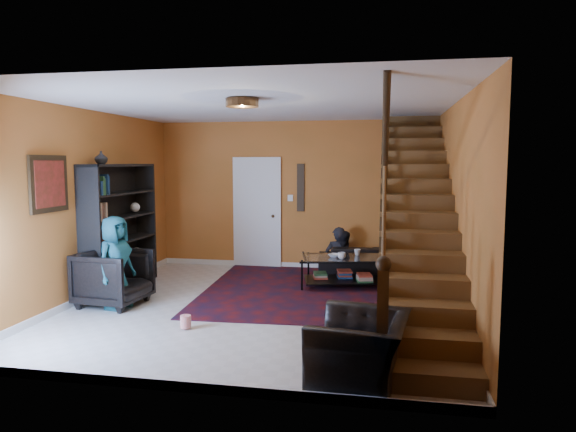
# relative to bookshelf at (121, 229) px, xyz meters

# --- Properties ---
(floor) EXTENTS (5.50, 5.50, 0.00)m
(floor) POSITION_rel_bookshelf_xyz_m (2.40, -0.60, -0.96)
(floor) COLOR beige
(floor) RESTS_ON ground
(room) EXTENTS (5.50, 5.50, 5.50)m
(room) POSITION_rel_bookshelf_xyz_m (1.07, 0.73, -0.91)
(room) COLOR #C96B2C
(room) RESTS_ON ground
(staircase) EXTENTS (0.95, 5.02, 3.18)m
(staircase) POSITION_rel_bookshelf_xyz_m (4.53, -0.60, 0.43)
(staircase) COLOR brown
(staircase) RESTS_ON floor
(bookshelf) EXTENTS (0.35, 1.80, 2.00)m
(bookshelf) POSITION_rel_bookshelf_xyz_m (0.00, 0.00, 0.00)
(bookshelf) COLOR black
(bookshelf) RESTS_ON floor
(door) EXTENTS (0.82, 0.05, 2.05)m
(door) POSITION_rel_bookshelf_xyz_m (1.70, 2.12, 0.06)
(door) COLOR silver
(door) RESTS_ON floor
(framed_picture) EXTENTS (0.04, 0.74, 0.74)m
(framed_picture) POSITION_rel_bookshelf_xyz_m (-0.17, -1.50, 0.79)
(framed_picture) COLOR maroon
(framed_picture) RESTS_ON room
(wall_hanging) EXTENTS (0.14, 0.03, 0.90)m
(wall_hanging) POSITION_rel_bookshelf_xyz_m (2.55, 2.13, 0.59)
(wall_hanging) COLOR black
(wall_hanging) RESTS_ON room
(ceiling_fixture) EXTENTS (0.40, 0.40, 0.10)m
(ceiling_fixture) POSITION_rel_bookshelf_xyz_m (2.40, -1.40, 1.78)
(ceiling_fixture) COLOR #3F2814
(ceiling_fixture) RESTS_ON room
(rug) EXTENTS (3.36, 3.79, 0.02)m
(rug) POSITION_rel_bookshelf_xyz_m (2.93, 0.48, -0.96)
(rug) COLOR #460C0E
(rug) RESTS_ON floor
(sofa) EXTENTS (1.93, 0.90, 0.55)m
(sofa) POSITION_rel_bookshelf_xyz_m (3.90, 1.70, -0.69)
(sofa) COLOR black
(sofa) RESTS_ON floor
(armchair_left) EXTENTS (0.95, 0.93, 0.79)m
(armchair_left) POSITION_rel_bookshelf_xyz_m (0.35, -0.89, -0.57)
(armchair_left) COLOR black
(armchair_left) RESTS_ON floor
(armchair_right) EXTENTS (0.97, 1.07, 0.63)m
(armchair_right) POSITION_rel_bookshelf_xyz_m (3.90, -2.85, -0.65)
(armchair_right) COLOR black
(armchair_right) RESTS_ON floor
(person_adult_a) EXTENTS (0.49, 0.33, 1.31)m
(person_adult_a) POSITION_rel_bookshelf_xyz_m (3.32, 1.75, -0.76)
(person_adult_a) COLOR black
(person_adult_a) RESTS_ON sofa
(person_adult_b) EXTENTS (0.62, 0.50, 1.25)m
(person_adult_b) POSITION_rel_bookshelf_xyz_m (3.37, 1.75, -0.79)
(person_adult_b) COLOR black
(person_adult_b) RESTS_ON sofa
(person_child) EXTENTS (0.53, 0.70, 1.30)m
(person_child) POSITION_rel_bookshelf_xyz_m (0.45, -1.01, -0.32)
(person_child) COLOR #195A62
(person_child) RESTS_ON armchair_left
(coffee_table) EXTENTS (1.46, 1.04, 0.51)m
(coffee_table) POSITION_rel_bookshelf_xyz_m (3.49, 0.74, -0.67)
(coffee_table) COLOR black
(coffee_table) RESTS_ON floor
(cup_a) EXTENTS (0.18, 0.18, 0.10)m
(cup_a) POSITION_rel_bookshelf_xyz_m (3.47, 0.55, -0.41)
(cup_a) COLOR #999999
(cup_a) RESTS_ON coffee_table
(cup_b) EXTENTS (0.12, 0.12, 0.10)m
(cup_b) POSITION_rel_bookshelf_xyz_m (3.69, 0.93, -0.41)
(cup_b) COLOR #999999
(cup_b) RESTS_ON coffee_table
(bowl) EXTENTS (0.26, 0.26, 0.05)m
(bowl) POSITION_rel_bookshelf_xyz_m (3.34, 0.69, -0.43)
(bowl) COLOR #999999
(bowl) RESTS_ON coffee_table
(vase) EXTENTS (0.18, 0.18, 0.19)m
(vase) POSITION_rel_bookshelf_xyz_m (-0.00, -0.50, 1.13)
(vase) COLOR #999999
(vase) RESTS_ON bookshelf
(popcorn_bucket) EXTENTS (0.15, 0.15, 0.15)m
(popcorn_bucket) POSITION_rel_bookshelf_xyz_m (1.75, -1.71, -0.87)
(popcorn_bucket) COLOR red
(popcorn_bucket) RESTS_ON rug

